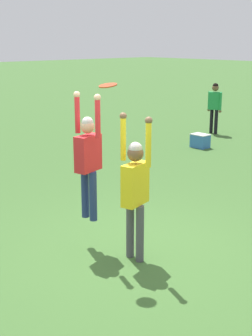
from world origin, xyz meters
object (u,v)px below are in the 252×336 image
object	(u,v)px
person_defending	(135,185)
cooler_box	(200,141)
frisbee	(108,85)
person_spectator_near	(215,103)
person_jumping	(88,155)

from	to	relation	value
person_defending	cooler_box	distance (m)	7.90
person_defending	frisbee	world-z (taller)	frisbee
person_defending	person_spectator_near	world-z (taller)	person_defending
person_jumping	cooler_box	size ratio (longest dim) A/B	3.79
person_defending	cooler_box	size ratio (longest dim) A/B	4.20
person_defending	frisbee	size ratio (longest dim) A/B	8.51
person_defending	frisbee	distance (m)	1.47
person_spectator_near	cooler_box	size ratio (longest dim) A/B	3.37
person_jumping	person_defending	size ratio (longest dim) A/B	0.90
person_jumping	person_spectator_near	world-z (taller)	person_jumping
person_jumping	person_spectator_near	size ratio (longest dim) A/B	1.12
cooler_box	frisbee	bearing A→B (deg)	-60.74
person_defending	frisbee	xyz separation A→B (m)	(-0.26, -0.28, 1.42)
cooler_box	person_spectator_near	bearing A→B (deg)	117.68
frisbee	cooler_box	size ratio (longest dim) A/B	0.49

